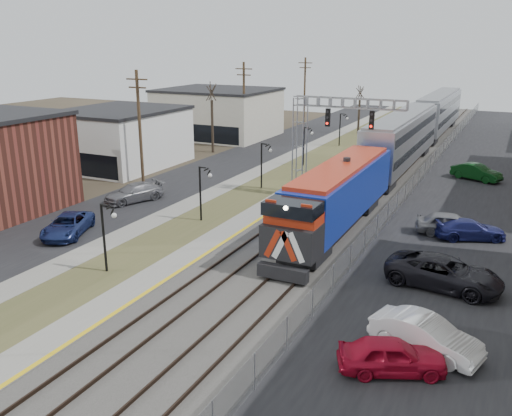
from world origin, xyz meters
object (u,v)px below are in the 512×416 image
Objects in this scene: car_lot_b at (425,336)px; car_lot_a at (392,356)px; signal_gantry at (320,129)px; train at (410,137)px.

car_lot_a is at bearing 171.75° from car_lot_b.
signal_gantry is 2.17× the size of car_lot_a.
signal_gantry is at bearing 46.44° from car_lot_b.
car_lot_b is (12.14, -20.54, -4.83)m from signal_gantry.
car_lot_a is 0.91× the size of car_lot_b.
car_lot_a is at bearing -79.73° from train.
car_lot_a is at bearing -63.58° from signal_gantry.
train is at bearing -13.95° from car_lot_a.
car_lot_b is at bearing -59.41° from signal_gantry.
car_lot_b is (0.92, 2.05, 0.05)m from car_lot_a.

